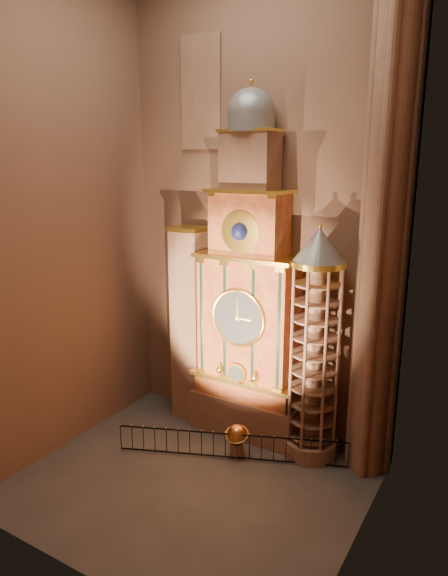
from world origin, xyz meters
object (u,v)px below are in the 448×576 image
Objects in this scene: astronomical_clock at (248,305)px; stair_turret at (314,348)px; portrait_tower at (190,324)px; iron_railing at (231,446)px; celestial_globe at (237,438)px.

astronomical_clock is 3.78m from stair_turret.
iron_railing is (3.98, -2.61, -4.47)m from portrait_tower.
stair_turret is (3.50, -0.26, -1.41)m from astronomical_clock.
portrait_tower is at bearing 150.91° from celestial_globe.
portrait_tower is 6.41× the size of celestial_globe.
stair_turret is at bearing 38.55° from iron_railing.
portrait_tower is at bearing 146.71° from iron_railing.
celestial_globe reaches higher than iron_railing.
astronomical_clock is 6.56m from iron_railing.
portrait_tower is (-3.40, 0.02, -1.53)m from astronomical_clock.
stair_turret is 5.53m from celestial_globe.
stair_turret reaches higher than portrait_tower.
portrait_tower reaches higher than celestial_globe.
iron_railing is (0.58, -2.59, -6.00)m from astronomical_clock.
stair_turret is at bearing -2.33° from portrait_tower.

